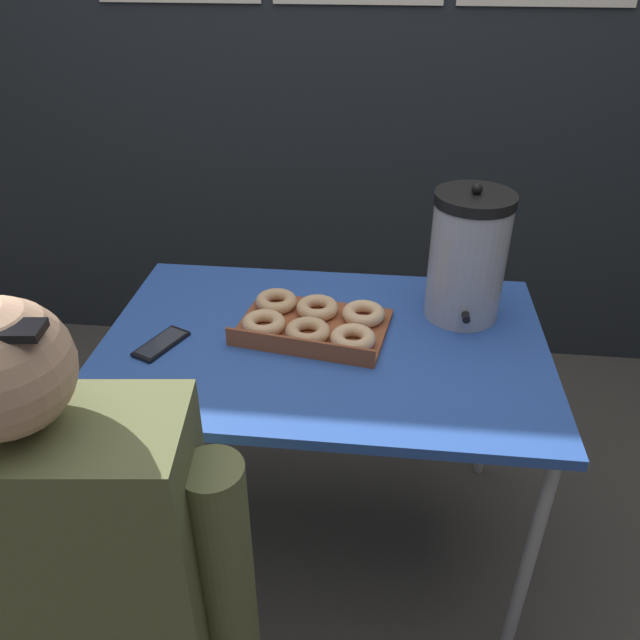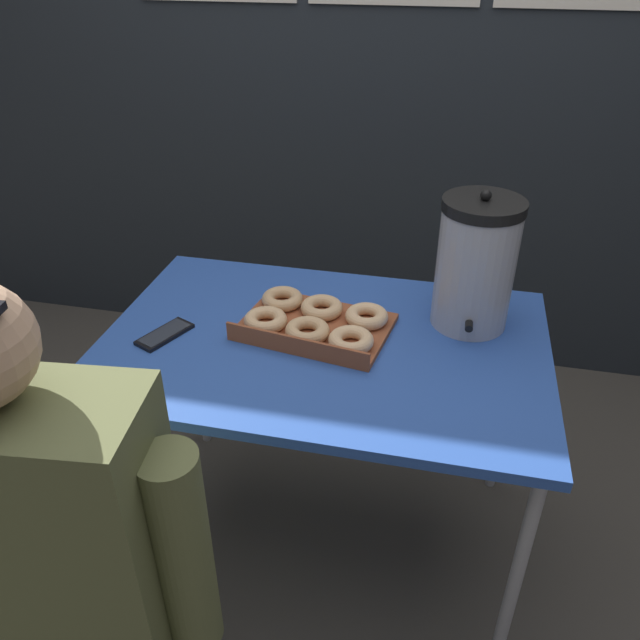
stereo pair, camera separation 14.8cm
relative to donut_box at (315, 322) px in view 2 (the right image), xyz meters
name	(u,v)px [view 2 (the right image)]	position (x,y,z in m)	size (l,w,h in m)	color
ground_plane	(323,532)	(0.03, -0.04, -0.77)	(12.00, 12.00, 0.00)	#4C473F
back_wall	(392,40)	(0.03, 1.12, 0.54)	(6.00, 0.11, 2.61)	#23282D
folding_table	(324,357)	(0.03, -0.04, -0.08)	(1.15, 0.76, 0.75)	#2D56B2
donut_box	(315,322)	(0.00, 0.00, 0.00)	(0.42, 0.32, 0.05)	brown
coffee_urn	(476,264)	(0.39, 0.13, 0.15)	(0.21, 0.23, 0.37)	#B7B7BC
cell_phone	(165,334)	(-0.38, -0.11, -0.02)	(0.12, 0.17, 0.01)	black
person_seated	(56,592)	(-0.33, -0.75, -0.19)	(0.63, 0.30, 1.25)	#33332D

